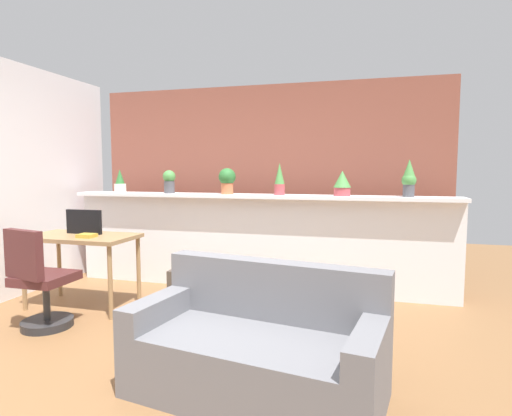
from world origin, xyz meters
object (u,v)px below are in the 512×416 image
object	(u,v)px
potted_plant_0	(120,182)
potted_plant_2	(227,180)
potted_plant_3	(280,179)
side_cube_shelf	(196,294)
potted_plant_1	(169,181)
couch	(258,349)
tv_monitor	(84,222)
potted_plant_5	(409,178)
desk	(81,243)
potted_plant_4	(342,183)
book_on_desk	(87,236)
office_chair	(40,286)

from	to	relation	value
potted_plant_0	potted_plant_2	world-z (taller)	potted_plant_2
potted_plant_3	side_cube_shelf	distance (m)	1.62
potted_plant_0	potted_plant_1	size ratio (longest dim) A/B	1.04
potted_plant_3	couch	world-z (taller)	potted_plant_3
potted_plant_0	potted_plant_3	distance (m)	2.08
tv_monitor	potted_plant_2	bearing A→B (deg)	36.71
potted_plant_2	potted_plant_5	world-z (taller)	potted_plant_5
potted_plant_1	desk	bearing A→B (deg)	-115.66
potted_plant_2	potted_plant_1	bearing A→B (deg)	-179.90
potted_plant_1	tv_monitor	distance (m)	1.14
potted_plant_4	desk	distance (m)	2.83
tv_monitor	potted_plant_0	bearing A→B (deg)	101.53
potted_plant_0	potted_plant_5	bearing A→B (deg)	0.13
potted_plant_5	couch	xyz separation A→B (m)	(-1.07, -2.20, -1.05)
couch	potted_plant_5	bearing A→B (deg)	64.16
potted_plant_3	potted_plant_5	world-z (taller)	potted_plant_5
book_on_desk	tv_monitor	bearing A→B (deg)	132.54
potted_plant_0	office_chair	bearing A→B (deg)	-80.90
potted_plant_4	office_chair	size ratio (longest dim) A/B	0.30
potted_plant_3	side_cube_shelf	xyz separation A→B (m)	(-0.57, -1.08, -1.06)
potted_plant_0	desk	bearing A→B (deg)	-78.17
potted_plant_3	office_chair	world-z (taller)	potted_plant_3
tv_monitor	side_cube_shelf	bearing A→B (deg)	-6.02
potted_plant_5	desk	bearing A→B (deg)	-161.91
potted_plant_5	office_chair	world-z (taller)	potted_plant_5
potted_plant_4	side_cube_shelf	xyz separation A→B (m)	(-1.27, -1.10, -1.02)
potted_plant_4	book_on_desk	distance (m)	2.71
tv_monitor	book_on_desk	xyz separation A→B (m)	(0.18, -0.19, -0.11)
potted_plant_4	desk	world-z (taller)	potted_plant_4
potted_plant_2	book_on_desk	size ratio (longest dim) A/B	1.89
tv_monitor	potted_plant_4	bearing A→B (deg)	20.44
potted_plant_1	book_on_desk	xyz separation A→B (m)	(-0.33, -1.13, -0.52)
potted_plant_1	office_chair	distance (m)	1.92
potted_plant_5	tv_monitor	distance (m)	3.44
desk	book_on_desk	bearing A→B (deg)	-36.07
potted_plant_0	potted_plant_3	xyz separation A→B (m)	(2.08, -0.03, 0.05)
potted_plant_4	potted_plant_5	bearing A→B (deg)	1.58
side_cube_shelf	book_on_desk	xyz separation A→B (m)	(-1.13, -0.05, 0.52)
potted_plant_2	desk	xyz separation A→B (m)	(-1.23, -1.02, -0.64)
potted_plant_1	tv_monitor	bearing A→B (deg)	-118.60
desk	side_cube_shelf	world-z (taller)	desk
desk	potted_plant_5	bearing A→B (deg)	18.09
tv_monitor	side_cube_shelf	distance (m)	1.46
potted_plant_3	office_chair	distance (m)	2.62
desk	couch	world-z (taller)	couch
desk	couch	bearing A→B (deg)	-27.62
potted_plant_2	potted_plant_3	bearing A→B (deg)	0.44
tv_monitor	potted_plant_1	bearing A→B (deg)	61.40
potted_plant_4	desk	bearing A→B (deg)	-157.84
potted_plant_1	potted_plant_4	bearing A→B (deg)	0.72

